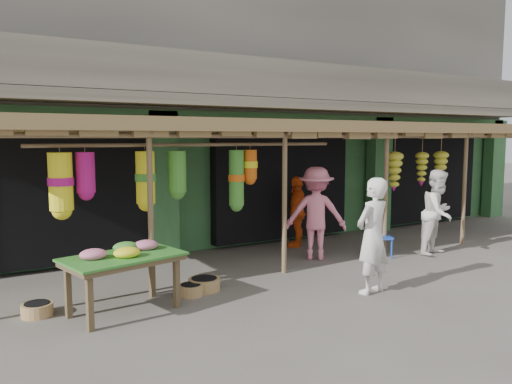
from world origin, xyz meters
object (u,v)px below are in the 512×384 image
person_front (373,236)px  person_shopper (316,213)px  blue_chair (379,233)px  person_right (438,212)px  person_vendor (297,211)px  flower_table (123,258)px

person_front → person_shopper: 2.34m
blue_chair → person_right: 1.35m
person_front → person_vendor: 3.54m
flower_table → person_shopper: (4.25, 1.13, 0.17)m
blue_chair → person_front: person_front is taller
person_front → person_right: size_ratio=1.03×
blue_chair → flower_table: bearing=-149.6°
person_vendor → person_shopper: bearing=31.2°
blue_chair → person_right: bearing=-0.1°
flower_table → person_front: (3.65, -1.13, 0.15)m
person_right → person_vendor: 3.02m
flower_table → person_shopper: person_shopper is taller
person_front → person_vendor: (0.95, 3.41, -0.12)m
person_front → person_right: person_front is taller
blue_chair → person_vendor: 1.90m
flower_table → person_vendor: person_vendor is taller
blue_chair → person_shopper: (-1.29, 0.47, 0.45)m
person_shopper → person_front: bearing=113.2°
blue_chair → person_front: size_ratio=0.47×
person_front → person_right: bearing=-169.2°
flower_table → person_vendor: (4.60, 2.28, 0.03)m
person_vendor → person_front: bearing=32.4°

